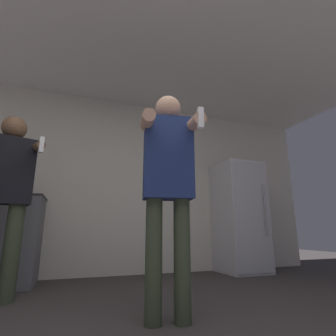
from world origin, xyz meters
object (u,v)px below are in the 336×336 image
Objects in this scene: refrigerator at (239,216)px; person_woman_foreground at (168,177)px; person_man_side at (5,190)px; bottle_clear_vodka at (30,186)px.

refrigerator is 2.47m from person_woman_foreground.
person_woman_foreground is 1.54m from person_man_side.
refrigerator is at bearing 14.42° from person_man_side.
bottle_clear_vodka is at bearing 85.60° from person_man_side.
bottle_clear_vodka is 0.21× the size of person_man_side.
refrigerator reaches higher than bottle_clear_vodka.
person_man_side is (-2.99, -0.77, 0.13)m from refrigerator.
refrigerator reaches higher than person_woman_foreground.
person_woman_foreground is at bearing -136.07° from refrigerator.
person_woman_foreground is (1.15, -1.80, -0.15)m from bottle_clear_vodka.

